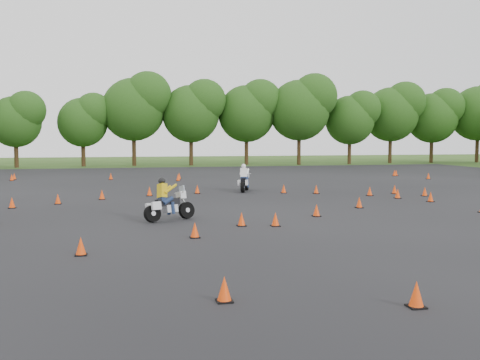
{
  "coord_description": "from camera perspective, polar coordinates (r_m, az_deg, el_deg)",
  "views": [
    {
      "loc": [
        -5.09,
        -18.42,
        3.0
      ],
      "look_at": [
        0.0,
        4.0,
        1.2
      ],
      "focal_mm": 40.0,
      "sensor_mm": 36.0,
      "label": 1
    }
  ],
  "objects": [
    {
      "name": "ground",
      "position": [
        19.35,
        2.63,
        -4.45
      ],
      "size": [
        140.0,
        140.0,
        0.0
      ],
      "primitive_type": "plane",
      "color": "#2D5119",
      "rests_on": "ground"
    },
    {
      "name": "asphalt_pad",
      "position": [
        25.13,
        -1.01,
        -2.37
      ],
      "size": [
        62.0,
        62.0,
        0.0
      ],
      "primitive_type": "plane",
      "color": "black",
      "rests_on": "ground"
    },
    {
      "name": "treeline",
      "position": [
        54.41,
        -4.74,
        6.28
      ],
      "size": [
        87.02,
        32.6,
        10.71
      ],
      "color": "#224914",
      "rests_on": "ground"
    },
    {
      "name": "traffic_cones",
      "position": [
        24.8,
        -2.02,
        -1.94
      ],
      "size": [
        36.93,
        33.33,
        0.45
      ],
      "color": "#FF450A",
      "rests_on": "asphalt_pad"
    },
    {
      "name": "rider_yellow",
      "position": [
        19.53,
        -7.41,
        -2.04
      ],
      "size": [
        2.12,
        1.47,
        1.59
      ],
      "primitive_type": null,
      "rotation": [
        0.0,
        0.0,
        0.45
      ],
      "color": "gold",
      "rests_on": "ground"
    },
    {
      "name": "rider_white",
      "position": [
        30.13,
        0.53,
        0.26
      ],
      "size": [
        1.33,
        2.1,
        1.56
      ],
      "primitive_type": null,
      "rotation": [
        0.0,
        0.0,
        1.19
      ],
      "color": "white",
      "rests_on": "ground"
    }
  ]
}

